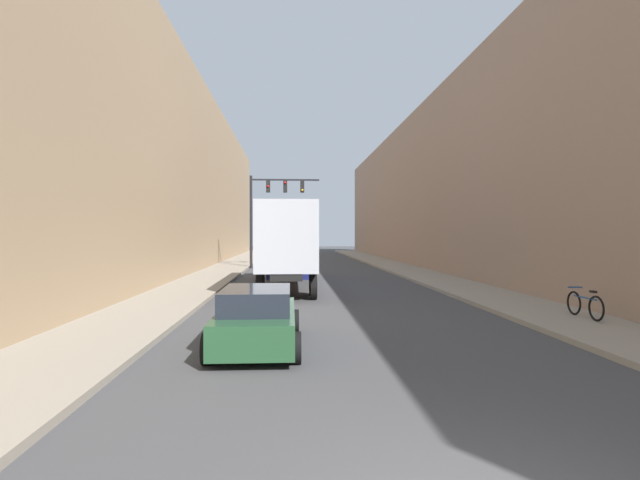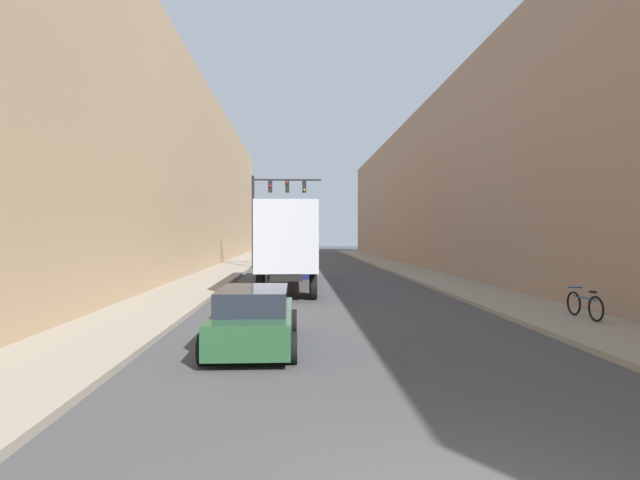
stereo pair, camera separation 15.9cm
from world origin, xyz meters
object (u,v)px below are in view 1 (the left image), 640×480
Objects in this scene: semi_truck at (287,242)px; traffic_signal_gantry at (268,203)px; sedan_car at (257,319)px; parked_bicycle at (585,305)px.

traffic_signal_gantry is at bearing 96.46° from semi_truck.
semi_truck is 2.83× the size of sedan_car.
traffic_signal_gantry reaches higher than sedan_car.
sedan_car is 2.31× the size of parked_bicycle.
parked_bicycle is (10.22, -23.84, -4.39)m from traffic_signal_gantry.
parked_bicycle is (9.29, 2.58, -0.13)m from sedan_car.
semi_truck is 1.71× the size of traffic_signal_gantry.
semi_truck is at bearing 130.09° from parked_bicycle.
semi_truck reaches higher than sedan_car.
traffic_signal_gantry is (-1.53, 13.52, 2.72)m from semi_truck.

